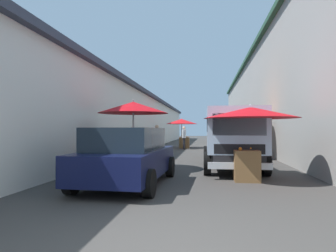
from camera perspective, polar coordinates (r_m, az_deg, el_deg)
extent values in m
plane|color=#3D3A38|center=(16.35, 5.97, -5.62)|extent=(90.00, 90.00, 0.00)
cube|color=silver|center=(20.08, -14.74, 0.77)|extent=(49.50, 7.00, 3.82)
cube|color=#383D4C|center=(20.23, -14.73, 6.52)|extent=(49.80, 7.50, 0.24)
cube|color=gray|center=(19.77, 27.55, 4.99)|extent=(49.50, 7.00, 6.67)
cube|color=#284C38|center=(20.40, 27.49, 14.70)|extent=(49.80, 7.50, 0.24)
cylinder|color=#9E9EA3|center=(8.30, 16.18, -3.34)|extent=(0.06, 0.06, 2.04)
cone|color=red|center=(8.31, 16.16, 2.60)|extent=(2.62, 2.62, 0.32)
sphere|color=#9E9EA3|center=(8.32, 16.16, 3.97)|extent=(0.07, 0.07, 0.07)
cube|color=brown|center=(8.17, 15.39, -7.61)|extent=(0.71, 0.67, 0.84)
sphere|color=orange|center=(8.26, 16.18, -4.28)|extent=(0.09, 0.09, 0.09)
sphere|color=orange|center=(8.30, 14.56, -4.27)|extent=(0.09, 0.09, 0.09)
sphere|color=orange|center=(7.90, 14.24, -4.45)|extent=(0.09, 0.09, 0.09)
sphere|color=orange|center=(8.33, 14.03, -4.25)|extent=(0.09, 0.09, 0.09)
cylinder|color=#9E9EA3|center=(14.47, 13.78, -1.67)|extent=(0.06, 0.06, 2.31)
cone|color=#D84C14|center=(14.48, 13.77, 2.23)|extent=(2.85, 2.85, 0.34)
sphere|color=#9E9EA3|center=(14.49, 13.76, 3.06)|extent=(0.07, 0.07, 0.07)
cube|color=olive|center=(14.29, 14.01, -4.73)|extent=(0.75, 0.60, 0.79)
sphere|color=orange|center=(14.31, 13.16, -2.96)|extent=(0.09, 0.09, 0.09)
sphere|color=orange|center=(14.45, 13.90, -2.93)|extent=(0.09, 0.09, 0.09)
sphere|color=orange|center=(14.19, 14.45, -2.97)|extent=(0.09, 0.09, 0.09)
sphere|color=orange|center=(14.40, 13.87, -2.73)|extent=(0.09, 0.09, 0.09)
sphere|color=orange|center=(14.38, 13.13, -2.95)|extent=(0.09, 0.09, 0.09)
sphere|color=orange|center=(14.02, 13.66, -3.00)|extent=(0.09, 0.09, 0.09)
cylinder|color=#9E9EA3|center=(9.97, -6.96, -1.96)|extent=(0.06, 0.06, 2.37)
cone|color=red|center=(10.00, -6.95, 3.69)|extent=(2.44, 2.44, 0.40)
sphere|color=#9E9EA3|center=(10.02, -6.95, 5.06)|extent=(0.07, 0.07, 0.07)
cube|color=#9E7547|center=(9.85, -7.64, -6.43)|extent=(0.79, 0.59, 0.84)
sphere|color=orange|center=(9.97, -7.62, -3.67)|extent=(0.09, 0.09, 0.09)
sphere|color=orange|center=(9.57, -8.15, -3.47)|extent=(0.09, 0.09, 0.09)
sphere|color=orange|center=(9.83, -6.88, -3.72)|extent=(0.09, 0.09, 0.09)
sphere|color=orange|center=(9.59, -8.61, -3.79)|extent=(0.09, 0.09, 0.09)
cylinder|color=#9E9EA3|center=(21.50, 2.73, -1.50)|extent=(0.06, 0.06, 2.19)
cone|color=red|center=(21.51, 2.73, 0.92)|extent=(2.38, 2.38, 0.38)
sphere|color=#9E9EA3|center=(21.52, 2.73, 1.52)|extent=(0.07, 0.07, 0.07)
cube|color=brown|center=(21.50, 3.29, -3.36)|extent=(0.77, 0.73, 0.80)
sphere|color=orange|center=(21.27, 2.87, -2.18)|extent=(0.09, 0.09, 0.09)
sphere|color=orange|center=(21.73, 3.84, -2.15)|extent=(0.09, 0.09, 0.09)
sphere|color=orange|center=(21.72, 2.96, -2.15)|extent=(0.09, 0.09, 0.09)
cube|color=#0F1438|center=(7.45, -7.87, -7.15)|extent=(3.96, 1.85, 0.64)
cube|color=#19232D|center=(7.26, -8.22, -2.57)|extent=(2.39, 1.59, 0.56)
cube|color=black|center=(9.30, -4.26, -7.22)|extent=(0.16, 1.65, 0.20)
cube|color=silver|center=(9.45, -7.69, -5.41)|extent=(0.07, 0.24, 0.14)
cube|color=silver|center=(9.17, -0.67, -5.56)|extent=(0.07, 0.24, 0.14)
cylinder|color=black|center=(9.00, -10.55, -7.75)|extent=(0.61, 0.22, 0.60)
cylinder|color=black|center=(8.56, 0.42, -8.13)|extent=(0.61, 0.22, 0.60)
cylinder|color=black|center=(6.61, -18.72, -10.32)|extent=(0.61, 0.22, 0.60)
cylinder|color=black|center=(5.99, -3.82, -11.36)|extent=(0.61, 0.22, 0.60)
cube|color=black|center=(10.60, 12.51, -5.59)|extent=(4.82, 1.53, 0.36)
cube|color=#ADC6E0|center=(8.93, 13.47, -0.85)|extent=(1.56, 1.77, 1.40)
cube|color=#19232D|center=(8.20, 14.04, 0.35)|extent=(0.08, 1.47, 0.63)
cube|color=#19232D|center=(8.93, 13.47, 0.27)|extent=(1.07, 1.79, 0.45)
cube|color=black|center=(8.21, 14.06, -4.50)|extent=(0.08, 1.40, 0.28)
cube|color=silver|center=(8.17, 14.13, -7.76)|extent=(0.14, 1.75, 0.18)
cube|color=gray|center=(11.48, 16.22, -3.05)|extent=(3.16, 0.10, 0.50)
cube|color=gray|center=(11.34, 7.97, -3.10)|extent=(3.16, 0.10, 0.50)
cube|color=gray|center=(12.93, 11.53, -2.79)|extent=(0.08, 1.65, 0.50)
cylinder|color=black|center=(9.13, 19.00, -7.25)|extent=(0.72, 0.23, 0.72)
cylinder|color=black|center=(8.94, 7.86, -7.42)|extent=(0.72, 0.23, 0.72)
cylinder|color=black|center=(12.14, 16.01, -5.61)|extent=(0.72, 0.23, 0.72)
cylinder|color=black|center=(12.00, 7.68, -5.69)|extent=(0.72, 0.23, 0.72)
cylinder|color=#665B4C|center=(17.52, -2.00, -3.92)|extent=(0.14, 0.14, 0.84)
cylinder|color=#665B4C|center=(17.58, -2.52, -3.91)|extent=(0.14, 0.14, 0.84)
cube|color=#D8C666|center=(17.52, -2.26, -1.53)|extent=(0.29, 0.52, 0.63)
sphere|color=tan|center=(17.52, -2.26, -0.12)|extent=(0.23, 0.23, 0.23)
cylinder|color=#D8C666|center=(17.42, -1.35, -1.43)|extent=(0.08, 0.08, 0.56)
cylinder|color=#D8C666|center=(17.63, -3.15, -1.42)|extent=(0.08, 0.08, 0.56)
cylinder|color=#232328|center=(20.32, 3.27, -3.52)|extent=(0.14, 0.14, 0.80)
cylinder|color=#232328|center=(20.16, 3.17, -3.54)|extent=(0.14, 0.14, 0.80)
cube|color=white|center=(20.22, 3.22, -1.55)|extent=(0.49, 0.26, 0.60)
sphere|color=tan|center=(20.22, 3.22, -0.39)|extent=(0.22, 0.22, 0.22)
cylinder|color=white|center=(20.50, 3.38, -1.46)|extent=(0.08, 0.08, 0.54)
cylinder|color=white|center=(19.94, 3.05, -1.48)|extent=(0.08, 0.08, 0.54)
cylinder|color=black|center=(14.00, -5.92, -5.55)|extent=(0.45, 0.13, 0.44)
cylinder|color=black|center=(12.83, -7.75, -5.99)|extent=(0.45, 0.15, 0.44)
cube|color=red|center=(13.36, -6.87, -5.56)|extent=(0.92, 0.36, 0.08)
ellipsoid|color=black|center=(13.06, -7.32, -4.05)|extent=(0.58, 0.31, 0.20)
cube|color=red|center=(13.92, -5.98, -3.72)|extent=(0.17, 0.33, 0.56)
cylinder|color=silver|center=(13.85, -6.08, -3.32)|extent=(0.28, 0.09, 0.68)
cylinder|color=black|center=(13.76, -6.18, -1.88)|extent=(0.55, 0.09, 0.04)
cylinder|color=#1E8C3F|center=(16.38, 8.49, -4.13)|extent=(0.30, 0.30, 0.03)
cylinder|color=#1E8C3F|center=(16.51, 8.49, -4.84)|extent=(0.04, 0.04, 0.42)
cylinder|color=#1E8C3F|center=(16.39, 8.10, -4.87)|extent=(0.04, 0.04, 0.42)
cylinder|color=#1E8C3F|center=(16.28, 8.50, -4.89)|extent=(0.04, 0.04, 0.42)
cylinder|color=#1E8C3F|center=(16.39, 8.89, -4.86)|extent=(0.04, 0.04, 0.42)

